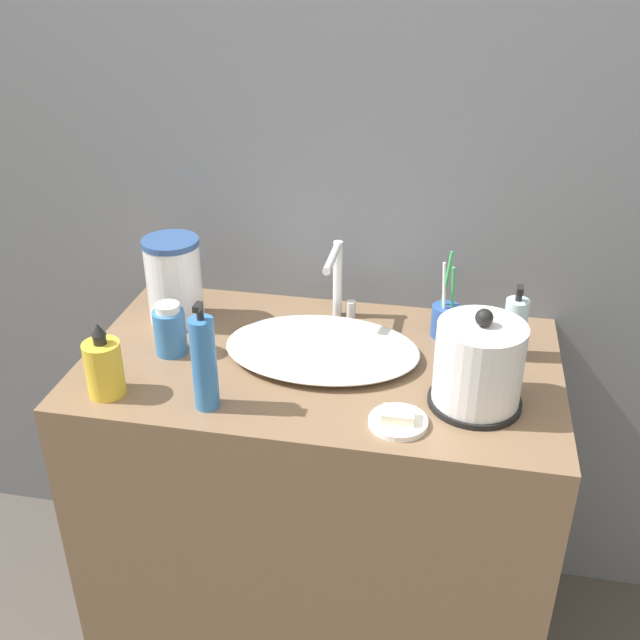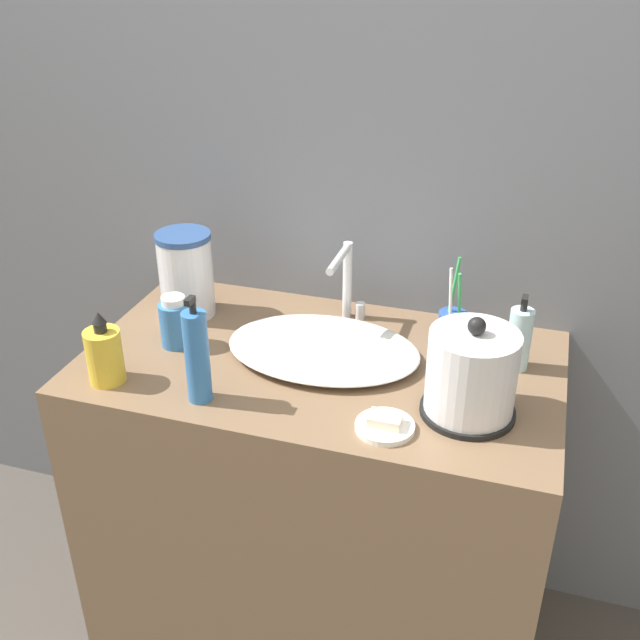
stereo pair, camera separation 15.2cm
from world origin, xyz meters
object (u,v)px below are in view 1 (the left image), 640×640
at_px(shampoo_bottle, 104,367).
at_px(mouthwash_bottle, 204,363).
at_px(hand_cream_bottle, 170,330).
at_px(water_pitcher, 174,281).
at_px(electric_kettle, 478,368).
at_px(lotion_bottle, 514,328).
at_px(faucet, 337,278).
at_px(toothbrush_cup, 445,319).

xyz_separation_m(shampoo_bottle, mouthwash_bottle, (0.21, -0.00, 0.04)).
bearing_deg(hand_cream_bottle, shampoo_bottle, -111.29).
relative_size(mouthwash_bottle, water_pitcher, 1.11).
xyz_separation_m(shampoo_bottle, water_pitcher, (0.03, 0.32, 0.04)).
relative_size(electric_kettle, hand_cream_bottle, 1.77).
distance_m(lotion_bottle, hand_cream_bottle, 0.75).
bearing_deg(faucet, mouthwash_bottle, -115.01).
bearing_deg(hand_cream_bottle, water_pitcher, 105.70).
xyz_separation_m(electric_kettle, lotion_bottle, (0.08, 0.20, -0.01)).
height_order(faucet, water_pitcher, water_pitcher).
bearing_deg(toothbrush_cup, hand_cream_bottle, -161.92).
relative_size(lotion_bottle, hand_cream_bottle, 1.45).
bearing_deg(mouthwash_bottle, faucet, 64.99).
relative_size(mouthwash_bottle, hand_cream_bottle, 1.93).
bearing_deg(mouthwash_bottle, water_pitcher, 119.43).
bearing_deg(electric_kettle, water_pitcher, 162.67).
distance_m(toothbrush_cup, mouthwash_bottle, 0.58).
bearing_deg(mouthwash_bottle, hand_cream_bottle, 128.32).
xyz_separation_m(electric_kettle, water_pitcher, (-0.70, 0.22, 0.02)).
relative_size(faucet, lotion_bottle, 1.11).
distance_m(faucet, hand_cream_bottle, 0.40).
xyz_separation_m(mouthwash_bottle, water_pitcher, (-0.18, 0.33, 0.00)).
bearing_deg(electric_kettle, faucet, 138.02).
distance_m(mouthwash_bottle, hand_cream_bottle, 0.24).
height_order(electric_kettle, mouthwash_bottle, mouthwash_bottle).
xyz_separation_m(faucet, hand_cream_bottle, (-0.33, -0.22, -0.05)).
xyz_separation_m(toothbrush_cup, hand_cream_bottle, (-0.59, -0.19, 0.01)).
xyz_separation_m(electric_kettle, toothbrush_cup, (-0.07, 0.27, -0.04)).
distance_m(electric_kettle, toothbrush_cup, 0.28).
height_order(lotion_bottle, water_pitcher, water_pitcher).
bearing_deg(shampoo_bottle, water_pitcher, 84.99).
xyz_separation_m(hand_cream_bottle, water_pitcher, (-0.04, 0.15, 0.05)).
distance_m(electric_kettle, mouthwash_bottle, 0.53).
distance_m(lotion_bottle, mouthwash_bottle, 0.67).
xyz_separation_m(toothbrush_cup, shampoo_bottle, (-0.66, -0.37, 0.02)).
bearing_deg(water_pitcher, mouthwash_bottle, -60.57).
bearing_deg(hand_cream_bottle, mouthwash_bottle, -51.68).
height_order(electric_kettle, toothbrush_cup, electric_kettle).
relative_size(shampoo_bottle, mouthwash_bottle, 0.70).
bearing_deg(shampoo_bottle, hand_cream_bottle, 68.71).
bearing_deg(lotion_bottle, toothbrush_cup, 156.46).
relative_size(faucet, water_pitcher, 0.92).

